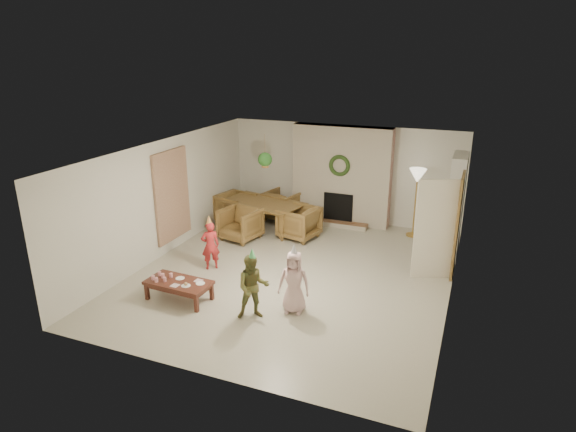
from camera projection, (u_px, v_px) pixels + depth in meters
The scene contains 56 objects.
floor at pixel (294, 273), 9.87m from camera, with size 7.00×7.00×0.00m, color #B7B29E.
ceiling at pixel (295, 151), 9.05m from camera, with size 7.00×7.00×0.00m, color white.
wall_back at pixel (344, 173), 12.53m from camera, with size 7.00×7.00×0.00m, color silver.
wall_front at pixel (199, 295), 6.39m from camera, with size 7.00×7.00×0.00m, color silver.
wall_left at pixel (165, 198), 10.51m from camera, with size 7.00×7.00×0.00m, color silver.
wall_right at pixel (457, 235), 8.40m from camera, with size 7.00×7.00×0.00m, color silver.
fireplace_mass at pixel (342, 175), 12.35m from camera, with size 2.50×0.40×2.50m, color #5C181B.
fireplace_hearth at pixel (336, 224), 12.44m from camera, with size 1.60×0.30×0.12m, color brown.
fireplace_firebox at pixel (338, 207), 12.46m from camera, with size 0.75×0.12×0.75m, color black.
fireplace_wreath at pixel (339, 166), 12.05m from camera, with size 0.54×0.54×0.10m, color #203C16.
floor_lamp_base at pixel (412, 235), 11.82m from camera, with size 0.31×0.31×0.03m, color gold.
floor_lamp_post at pixel (415, 205), 11.57m from camera, with size 0.03×0.03×1.49m, color gold.
floor_lamp_shade at pixel (418, 176), 11.34m from camera, with size 0.40×0.40×0.33m, color beige.
bookshelf_carcass at pixel (455, 205), 10.53m from camera, with size 0.30×1.00×2.20m, color white.
bookshelf_shelf_a at pixel (451, 233), 10.75m from camera, with size 0.30×0.92×0.03m, color white.
bookshelf_shelf_b at pixel (453, 216), 10.62m from camera, with size 0.30×0.92×0.03m, color white.
bookshelf_shelf_c at pixel (455, 198), 10.48m from camera, with size 0.30×0.92×0.03m, color white.
bookshelf_shelf_d at pixel (457, 180), 10.35m from camera, with size 0.30×0.92×0.03m, color white.
books_row_lower at pixel (450, 229), 10.58m from camera, with size 0.20×0.40×0.24m, color maroon.
books_row_mid at pixel (453, 209), 10.62m from camera, with size 0.20×0.44×0.24m, color #22547D.
books_row_upper at pixel (455, 193), 10.36m from camera, with size 0.20×0.36×0.22m, color #AC9A24.
door_frame at pixel (458, 225), 9.55m from camera, with size 0.05×0.86×2.04m, color brown.
door_leaf at pixel (435, 230), 9.35m from camera, with size 0.05×0.80×2.00m, color beige.
curtain_panel at pixel (172, 195), 10.67m from camera, with size 0.06×1.20×2.00m, color tan.
dining_table at pixel (262, 215), 12.17m from camera, with size 1.98×1.10×0.70m, color brown.
dining_chair_near at pixel (240, 224), 11.48m from camera, with size 0.82×0.84×0.77m, color brown.
dining_chair_far at pixel (282, 205), 12.83m from camera, with size 0.82×0.84×0.77m, color brown.
dining_chair_left at pixel (236, 208), 12.62m from camera, with size 0.82×0.84×0.77m, color brown.
dining_chair_right at pixel (299, 222), 11.57m from camera, with size 0.82×0.84×0.77m, color brown.
hanging_plant_cord at pixel (265, 149), 10.94m from camera, with size 0.01×0.01×0.70m, color tan.
hanging_plant_pot at pixel (265, 165), 11.05m from camera, with size 0.16×0.16×0.12m, color #925E2F.
hanging_plant_foliage at pixel (265, 160), 11.01m from camera, with size 0.32×0.32×0.32m, color #1C4C19.
coffee_table_top at pixel (179, 283), 8.72m from camera, with size 1.17×0.59×0.05m, color #56281C.
coffee_table_apron at pixel (179, 286), 8.74m from camera, with size 1.08×0.50×0.07m, color #56281C.
coffee_leg_fl at pixel (147, 292), 8.78m from camera, with size 0.06×0.06×0.31m, color #56281C.
coffee_leg_fr at pixel (196, 304), 8.36m from camera, with size 0.06×0.06×0.31m, color #56281C.
coffee_leg_bl at pixel (164, 281), 9.19m from camera, with size 0.06×0.06×0.31m, color #56281C.
coffee_leg_br at pixel (212, 292), 8.78m from camera, with size 0.06×0.06×0.31m, color #56281C.
cup_a at pixel (153, 278), 8.76m from camera, with size 0.06×0.06×0.08m, color white.
cup_b at pixel (160, 274), 8.91m from camera, with size 0.06×0.06×0.08m, color white.
cup_c at pixel (156, 280), 8.68m from camera, with size 0.06×0.06×0.08m, color white.
cup_d at pixel (163, 276), 8.83m from camera, with size 0.06×0.06×0.08m, color white.
cup_e at pixel (165, 279), 8.69m from camera, with size 0.06×0.06×0.08m, color white.
cup_f at pixel (171, 275), 8.85m from camera, with size 0.06×0.06×0.08m, color white.
plate_a at pixel (180, 278), 8.82m from camera, with size 0.16×0.16×0.01m, color white.
plate_b at pixel (186, 286), 8.54m from camera, with size 0.16×0.16×0.01m, color white.
plate_c at pixel (200, 283), 8.63m from camera, with size 0.16×0.16×0.01m, color white.
food_scoop at pixel (186, 284), 8.53m from camera, with size 0.06×0.06×0.06m, color tan.
napkin_left at pixel (175, 285), 8.55m from camera, with size 0.14×0.14×0.01m, color #D89FB0.
napkin_right at pixel (198, 281), 8.73m from camera, with size 0.14×0.14×0.01m, color #D89FB0.
child_red at pixel (210, 245), 9.91m from camera, with size 0.37×0.24×1.01m, color #B52628.
party_hat_red at pixel (209, 220), 9.73m from camera, with size 0.14×0.14×0.19m, color gold.
child_plaid at pixel (253, 287), 8.07m from camera, with size 0.55×0.43×1.13m, color brown.
party_hat_plaid at pixel (252, 253), 7.87m from camera, with size 0.13×0.13×0.18m, color #53C26D.
child_pink at pixel (294, 282), 8.26m from camera, with size 0.54×0.35×1.11m, color beige.
party_hat_pink at pixel (294, 250), 8.06m from camera, with size 0.14×0.14×0.20m, color #B6B6BD.
Camera 1 is at (3.21, -8.35, 4.31)m, focal length 30.43 mm.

